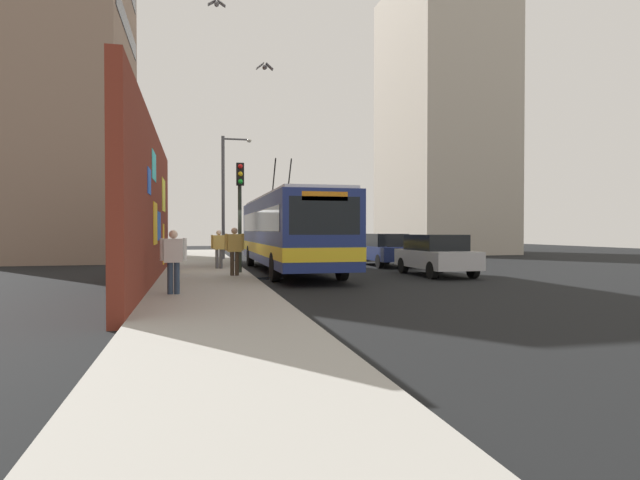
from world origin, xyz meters
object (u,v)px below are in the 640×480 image
Objects in this scene: city_bus at (288,230)px; pedestrian_at_curb at (235,247)px; parked_car_silver at (436,254)px; street_lamp at (226,189)px; parked_car_dark_gray at (347,245)px; pedestrian_near_wall at (173,257)px; traffic_light at (240,199)px; parked_car_champagne at (325,243)px; parked_car_navy at (383,249)px; pedestrian_midblock at (219,246)px.

pedestrian_at_curb is at bearing 140.14° from city_bus.
parked_car_silver is 0.59× the size of street_lamp.
pedestrian_near_wall reaches higher than parked_car_dark_gray.
parked_car_silver is (-3.06, -5.20, -0.92)m from city_bus.
pedestrian_at_curb is 11.60m from street_lamp.
traffic_light is at bearing 179.56° from street_lamp.
city_bus is 9.15m from pedestrian_near_wall.
parked_car_silver is at bearing -62.45° from pedestrian_near_wall.
pedestrian_at_curb is (-17.39, 7.65, 0.31)m from parked_car_champagne.
parked_car_dark_gray is at bearing 0.00° from parked_car_navy.
city_bus is 5.94m from parked_car_navy.
traffic_light reaches higher than parked_car_champagne.
street_lamp is (7.56, -0.75, 2.99)m from pedestrian_midblock.
street_lamp is (11.22, -0.37, 2.93)m from pedestrian_at_curb.
city_bus is at bearing -165.96° from street_lamp.
parked_car_dark_gray is 5.49m from parked_car_champagne.
street_lamp is at bearing 14.04° from city_bus.
parked_car_silver is 12.03m from parked_car_dark_gray.
pedestrian_midblock is at bearing 5.93° from pedestrian_at_curb.
parked_car_dark_gray and parked_car_champagne have the same top height.
city_bus is 7.50× the size of pedestrian_at_curb.
parked_car_silver is 2.55× the size of pedestrian_near_wall.
pedestrian_near_wall is 6.94m from traffic_light.
traffic_light is (-16.17, 7.35, 2.10)m from parked_car_champagne.
parked_car_navy is 2.98× the size of pedestrian_midblock.
pedestrian_near_wall is (-8.03, 4.33, -0.67)m from city_bus.
parked_car_silver is 2.53× the size of pedestrian_midblock.
parked_car_champagne is at bearing -24.44° from traffic_light.
traffic_light reaches higher than parked_car_dark_gray.
city_bus is at bearing -51.54° from traffic_light.
traffic_light is (-1.71, 2.15, 1.18)m from city_bus.
parked_car_champagne is 19.00m from pedestrian_at_curb.
parked_car_dark_gray is 14.15m from pedestrian_at_curb.
pedestrian_midblock is (3.79, 8.03, 0.25)m from parked_car_silver.
parked_car_silver is 8.88m from pedestrian_midblock.
pedestrian_near_wall reaches higher than parked_car_silver.
pedestrian_midblock reaches higher than parked_car_dark_gray.
city_bus is 3.11× the size of parked_car_dark_gray.
pedestrian_at_curb reaches higher than pedestrian_near_wall.
pedestrian_near_wall is 1.00× the size of pedestrian_midblock.
parked_car_dark_gray is (6.25, 0.00, -0.00)m from parked_car_navy.
pedestrian_near_wall is (-10.75, 9.53, 0.24)m from parked_car_navy.
traffic_light is at bearing -19.02° from pedestrian_near_wall.
pedestrian_midblock is at bearing -9.74° from pedestrian_near_wall.
parked_car_navy is 3.00× the size of pedestrian_near_wall.
parked_car_navy is at bearing -180.00° from parked_car_dark_gray.
parked_car_dark_gray is at bearing -84.62° from street_lamp.
city_bus is 6.10m from parked_car_silver.
street_lamp is at bearing -1.91° from pedestrian_at_curb.
city_bus is 7.90× the size of pedestrian_midblock.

